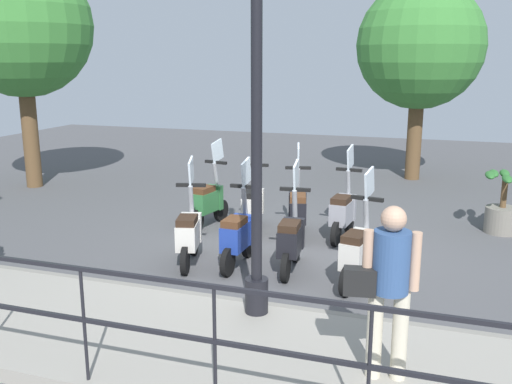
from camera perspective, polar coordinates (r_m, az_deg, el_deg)
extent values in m
plane|color=#4C4C4F|center=(8.88, 2.67, -6.18)|extent=(28.00, 28.00, 0.00)
cube|color=gray|center=(6.08, -5.86, -15.03)|extent=(2.20, 20.00, 0.15)
cube|color=gray|center=(6.95, -2.25, -11.20)|extent=(0.10, 20.00, 0.15)
cube|color=black|center=(4.80, -11.12, -8.37)|extent=(0.04, 16.00, 0.04)
cube|color=black|center=(4.99, -10.87, -13.43)|extent=(0.04, 16.00, 0.04)
cylinder|color=black|center=(4.50, 11.22, -17.37)|extent=(0.03, 0.03, 1.05)
cylinder|color=black|center=(4.77, -4.13, -15.25)|extent=(0.03, 0.03, 1.05)
cylinder|color=black|center=(5.32, -16.79, -12.66)|extent=(0.03, 0.03, 1.05)
cylinder|color=black|center=(6.51, 0.06, -10.29)|extent=(0.26, 0.26, 0.40)
cylinder|color=black|center=(5.99, 0.06, 8.39)|extent=(0.12, 0.12, 4.58)
cylinder|color=beige|center=(5.34, 14.18, -13.77)|extent=(0.14, 0.14, 0.82)
cylinder|color=beige|center=(5.32, 11.76, -13.72)|extent=(0.14, 0.14, 0.82)
cylinder|color=#335184|center=(5.06, 13.37, -6.81)|extent=(0.37, 0.37, 0.55)
sphere|color=tan|center=(4.94, 13.61, -2.61)|extent=(0.22, 0.22, 0.22)
cylinder|color=tan|center=(5.07, 15.65, -6.71)|extent=(0.09, 0.09, 0.52)
cylinder|color=tan|center=(5.04, 11.10, -6.58)|extent=(0.09, 0.09, 0.52)
cube|color=black|center=(5.06, 10.33, -8.77)|extent=(0.18, 0.30, 0.24)
cylinder|color=brown|center=(14.23, -21.63, 5.39)|extent=(0.36, 0.36, 2.47)
sphere|color=#387A33|center=(14.15, -22.49, 15.12)|extent=(3.16, 3.16, 3.16)
cylinder|color=brown|center=(14.66, 15.55, 5.33)|extent=(0.36, 0.36, 2.11)
sphere|color=#387A33|center=(14.54, 16.09, 13.91)|extent=(3.02, 3.02, 3.02)
cylinder|color=slate|center=(10.73, 23.33, -2.58)|extent=(0.56, 0.56, 0.45)
cylinder|color=brown|center=(10.62, 23.56, -0.11)|extent=(0.10, 0.10, 0.50)
ellipsoid|color=#2D6B2D|center=(10.80, 23.60, 1.73)|extent=(0.56, 0.16, 0.10)
ellipsoid|color=#2D6B2D|center=(10.32, 23.82, 1.21)|extent=(0.56, 0.16, 0.10)
ellipsoid|color=#2D6B2D|center=(10.54, 22.36, 1.58)|extent=(0.56, 0.16, 0.10)
ellipsoid|color=#2D6B2D|center=(10.72, 22.68, 1.73)|extent=(0.56, 0.16, 0.10)
cylinder|color=black|center=(8.12, 11.11, -6.81)|extent=(0.41, 0.15, 0.40)
cylinder|color=black|center=(7.38, 9.07, -8.79)|extent=(0.41, 0.15, 0.40)
cube|color=beige|center=(7.58, 10.01, -5.98)|extent=(0.64, 0.39, 0.36)
cube|color=beige|center=(7.83, 10.72, -5.22)|extent=(0.17, 0.32, 0.44)
cube|color=black|center=(7.44, 9.91, -4.47)|extent=(0.44, 0.33, 0.10)
cylinder|color=gray|center=(7.78, 10.98, -2.61)|extent=(0.19, 0.10, 0.55)
cube|color=black|center=(7.72, 11.07, -0.65)|extent=(0.14, 0.44, 0.05)
cube|color=silver|center=(7.73, 11.27, 0.89)|extent=(0.39, 0.10, 0.42)
cylinder|color=black|center=(8.52, 4.01, -5.62)|extent=(0.41, 0.11, 0.40)
cylinder|color=black|center=(7.75, 2.98, -7.56)|extent=(0.41, 0.11, 0.40)
cube|color=black|center=(7.96, 3.44, -4.85)|extent=(0.62, 0.33, 0.36)
cube|color=black|center=(8.23, 3.80, -4.11)|extent=(0.15, 0.31, 0.44)
cube|color=black|center=(7.83, 3.37, -3.41)|extent=(0.42, 0.29, 0.10)
cylinder|color=gray|center=(8.19, 3.90, -1.61)|extent=(0.19, 0.09, 0.55)
cube|color=black|center=(8.12, 3.93, 0.26)|extent=(0.10, 0.44, 0.05)
cube|color=silver|center=(8.14, 4.03, 1.73)|extent=(0.39, 0.06, 0.42)
cylinder|color=black|center=(8.67, -0.76, -5.24)|extent=(0.40, 0.09, 0.40)
cylinder|color=black|center=(7.94, -2.85, -7.02)|extent=(0.40, 0.09, 0.40)
cube|color=navy|center=(8.14, -1.99, -4.42)|extent=(0.61, 0.29, 0.36)
cube|color=navy|center=(8.39, -1.26, -3.73)|extent=(0.13, 0.30, 0.44)
cube|color=#4C2D19|center=(8.01, -2.18, -3.00)|extent=(0.41, 0.27, 0.10)
cylinder|color=gray|center=(8.35, -1.13, -1.28)|extent=(0.18, 0.07, 0.55)
cube|color=black|center=(8.29, -1.13, 0.56)|extent=(0.07, 0.44, 0.05)
cube|color=silver|center=(8.30, -0.99, 1.99)|extent=(0.39, 0.04, 0.42)
cylinder|color=black|center=(8.82, -6.22, -5.00)|extent=(0.41, 0.19, 0.40)
cylinder|color=black|center=(8.05, -7.12, -6.84)|extent=(0.41, 0.19, 0.40)
cube|color=beige|center=(8.26, -6.79, -4.24)|extent=(0.65, 0.43, 0.36)
cube|color=beige|center=(8.53, -6.49, -3.53)|extent=(0.20, 0.32, 0.44)
cube|color=black|center=(8.13, -6.92, -2.84)|extent=(0.46, 0.36, 0.10)
cylinder|color=gray|center=(8.49, -6.48, -1.12)|extent=(0.19, 0.12, 0.55)
cube|color=black|center=(8.43, -6.53, 0.69)|extent=(0.18, 0.44, 0.05)
cube|color=silver|center=(8.45, -6.51, 2.11)|extent=(0.38, 0.13, 0.42)
cylinder|color=black|center=(10.02, 9.31, -2.87)|extent=(0.41, 0.12, 0.40)
cylinder|color=black|center=(9.25, 7.99, -4.18)|extent=(0.41, 0.12, 0.40)
cube|color=gray|center=(9.48, 8.60, -2.01)|extent=(0.62, 0.34, 0.36)
cube|color=gray|center=(9.74, 9.06, -1.49)|extent=(0.15, 0.31, 0.44)
cube|color=black|center=(9.35, 8.53, -0.76)|extent=(0.42, 0.30, 0.10)
cylinder|color=gray|center=(9.72, 9.22, 0.62)|extent=(0.19, 0.09, 0.55)
cube|color=black|center=(9.66, 9.28, 2.21)|extent=(0.10, 0.44, 0.05)
cube|color=silver|center=(9.68, 9.42, 3.43)|extent=(0.39, 0.07, 0.42)
cylinder|color=black|center=(10.09, 4.14, -2.61)|extent=(0.41, 0.18, 0.40)
cylinder|color=black|center=(9.29, 4.16, -4.00)|extent=(0.41, 0.18, 0.40)
cube|color=black|center=(9.53, 4.18, -1.81)|extent=(0.65, 0.42, 0.36)
cube|color=black|center=(9.81, 4.17, -1.26)|extent=(0.19, 0.32, 0.44)
cube|color=#4C2D19|center=(9.41, 4.21, -0.56)|extent=(0.45, 0.35, 0.10)
cylinder|color=gray|center=(9.78, 4.21, 0.84)|extent=(0.19, 0.11, 0.55)
cube|color=black|center=(9.73, 4.23, 2.43)|extent=(0.17, 0.44, 0.05)
cube|color=silver|center=(9.75, 4.25, 3.65)|extent=(0.38, 0.13, 0.42)
cylinder|color=black|center=(10.32, 0.16, -2.21)|extent=(0.41, 0.13, 0.40)
cylinder|color=black|center=(9.54, -0.76, -3.51)|extent=(0.41, 0.13, 0.40)
cube|color=beige|center=(9.77, -0.38, -1.39)|extent=(0.63, 0.36, 0.36)
cube|color=beige|center=(10.04, -0.06, -0.87)|extent=(0.16, 0.31, 0.44)
cube|color=black|center=(9.65, -0.46, -0.18)|extent=(0.43, 0.31, 0.10)
cylinder|color=gray|center=(10.02, 0.00, 1.18)|extent=(0.19, 0.09, 0.55)
cube|color=black|center=(9.97, 0.00, 2.72)|extent=(0.12, 0.44, 0.05)
cube|color=silver|center=(9.99, 0.06, 3.91)|extent=(0.39, 0.08, 0.42)
cylinder|color=black|center=(10.59, -3.52, -1.84)|extent=(0.41, 0.15, 0.40)
cylinder|color=black|center=(9.92, -6.06, -2.93)|extent=(0.41, 0.15, 0.40)
cube|color=#2D6B38|center=(10.11, -5.04, -0.95)|extent=(0.64, 0.38, 0.36)
cube|color=#2D6B38|center=(10.34, -4.16, -0.50)|extent=(0.17, 0.32, 0.44)
cube|color=#4C2D19|center=(10.00, -5.29, 0.24)|extent=(0.44, 0.33, 0.10)
cylinder|color=gray|center=(10.31, -4.01, 1.49)|extent=(0.19, 0.10, 0.55)
cube|color=black|center=(10.26, -4.04, 2.99)|extent=(0.14, 0.44, 0.05)
cube|color=silver|center=(10.28, -3.88, 4.14)|extent=(0.39, 0.10, 0.42)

